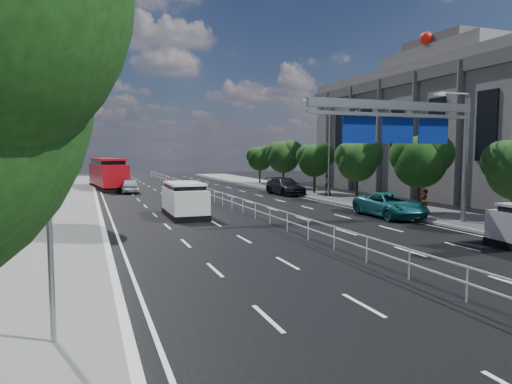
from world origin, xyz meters
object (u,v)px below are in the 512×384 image
toilet_sign (24,212)px  pedestrian_a (424,203)px  parked_car_dark (285,186)px  red_bus (108,173)px  pedestrian_b (327,185)px  parked_car_teal (390,205)px  near_car_silver (130,186)px  white_minivan (185,200)px  near_car_dark (120,178)px  overhead_gantry (410,125)px

toilet_sign → pedestrian_a: bearing=30.7°
parked_car_dark → pedestrian_a: pedestrian_a is taller
red_bus → pedestrian_b: (18.39, -16.72, -0.68)m
red_bus → parked_car_teal: (15.80, -29.46, -1.01)m
parked_car_teal → near_car_silver: bearing=122.9°
white_minivan → red_bus: 25.02m
parked_car_teal → parked_car_dark: bearing=92.2°
toilet_sign → white_minivan: bearing=69.1°
parked_car_teal → pedestrian_a: (1.45, -1.43, 0.22)m
near_car_silver → parked_car_teal: 27.31m
red_bus → near_car_dark: 5.79m
overhead_gantry → near_car_dark: 40.87m
overhead_gantry → pedestrian_a: size_ratio=5.96×
toilet_sign → near_car_silver: bearing=81.9°
near_car_dark → parked_car_teal: (14.16, -34.94, -0.07)m
red_bus → parked_car_teal: 33.44m
near_car_silver → near_car_dark: 11.47m
near_car_silver → pedestrian_b: size_ratio=2.20×
white_minivan → red_bus: (-3.58, 24.75, 0.70)m
pedestrian_a → parked_car_dark: bearing=-106.8°
near_car_dark → pedestrian_a: 39.58m
toilet_sign → near_car_silver: toilet_sign is taller
overhead_gantry → red_bus: (-14.24, 33.11, -3.82)m
parked_car_teal → pedestrian_a: pedestrian_a is taller
toilet_sign → pedestrian_a: toilet_sign is taller
near_car_silver → parked_car_dark: size_ratio=0.76×
near_car_dark → pedestrian_b: size_ratio=2.68×
overhead_gantry → red_bus: bearing=113.3°
parked_car_teal → pedestrian_b: size_ratio=2.90×
overhead_gantry → white_minivan: bearing=141.9°
toilet_sign → pedestrian_b: 34.35m
overhead_gantry → pedestrian_b: 17.50m
pedestrian_b → overhead_gantry: bearing=106.8°
overhead_gantry → pedestrian_a: bearing=36.5°
overhead_gantry → near_car_silver: (-12.40, 27.12, -4.88)m
overhead_gantry → near_car_dark: (-12.60, 38.59, -4.76)m
red_bus → white_minivan: bearing=-88.1°
red_bus → near_car_silver: red_bus is taller
near_car_dark → pedestrian_b: pedestrian_b is taller
pedestrian_a → pedestrian_b: (1.14, 14.17, 0.10)m
overhead_gantry → red_bus: size_ratio=0.88×
parked_car_dark → pedestrian_b: pedestrian_b is taller
near_car_dark → parked_car_dark: near_car_dark is taller
overhead_gantry → near_car_dark: size_ratio=1.99×
near_car_silver → pedestrian_b: (16.55, -10.74, 0.38)m
overhead_gantry → toilet_sign: bearing=-150.4°
near_car_silver → parked_car_dark: bearing=155.3°
near_car_silver → pedestrian_a: size_ratio=2.47×
red_bus → pedestrian_a: 35.39m
overhead_gantry → pedestrian_b: (4.15, 16.39, -4.50)m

